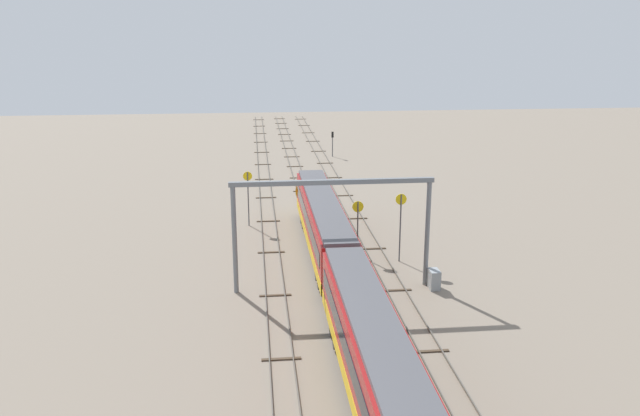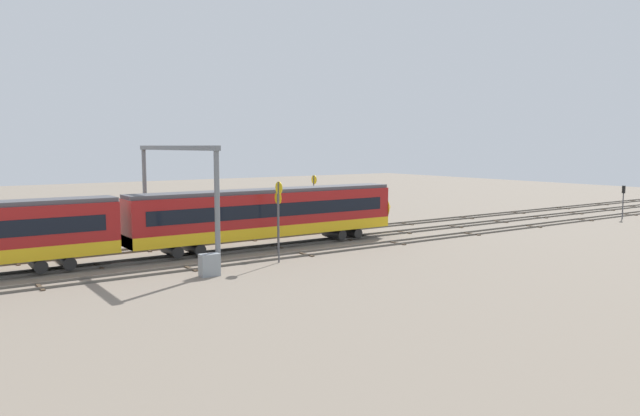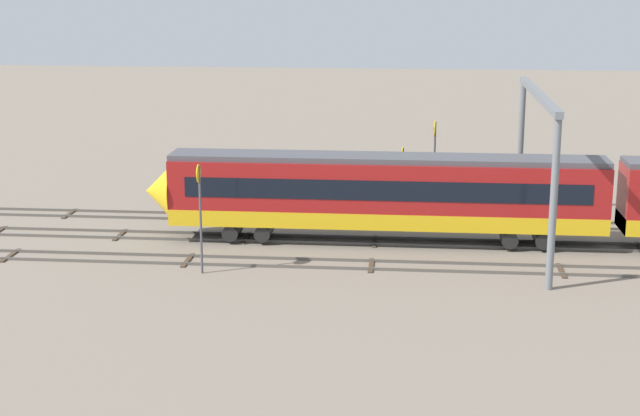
{
  "view_description": "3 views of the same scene",
  "coord_description": "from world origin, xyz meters",
  "px_view_note": "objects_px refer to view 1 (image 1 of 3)",
  "views": [
    {
      "loc": [
        -54.1,
        5.92,
        19.27
      ],
      "look_at": [
        4.36,
        -0.25,
        2.78
      ],
      "focal_mm": 35.98,
      "sensor_mm": 36.0,
      "label": 1
    },
    {
      "loc": [
        -25.58,
        -43.64,
        8.56
      ],
      "look_at": [
        3.69,
        -1.39,
        3.21
      ],
      "focal_mm": 33.63,
      "sensor_mm": 36.0,
      "label": 2
    },
    {
      "loc": [
        -1.89,
        52.53,
        14.84
      ],
      "look_at": [
        3.09,
        -0.07,
        1.89
      ],
      "focal_mm": 54.5,
      "sensor_mm": 36.0,
      "label": 3
    }
  ],
  "objects_px": {
    "speed_sign_near_foreground": "(401,218)",
    "speed_sign_mid_trackside": "(358,220)",
    "speed_sign_far_trackside": "(248,191)",
    "relay_cabinet": "(434,279)",
    "overhead_gantry": "(333,210)",
    "signal_light_trackside_approach": "(332,140)"
  },
  "relations": [
    {
      "from": "speed_sign_near_foreground",
      "to": "relay_cabinet",
      "type": "bearing_deg",
      "value": -167.86
    },
    {
      "from": "overhead_gantry",
      "to": "signal_light_trackside_approach",
      "type": "height_order",
      "value": "overhead_gantry"
    },
    {
      "from": "signal_light_trackside_approach",
      "to": "speed_sign_mid_trackside",
      "type": "bearing_deg",
      "value": 175.68
    },
    {
      "from": "overhead_gantry",
      "to": "speed_sign_far_trackside",
      "type": "xyz_separation_m",
      "value": [
        17.07,
        6.39,
        -2.68
      ]
    },
    {
      "from": "signal_light_trackside_approach",
      "to": "relay_cabinet",
      "type": "bearing_deg",
      "value": -178.66
    },
    {
      "from": "speed_sign_near_foreground",
      "to": "relay_cabinet",
      "type": "xyz_separation_m",
      "value": [
        -6.11,
        -1.32,
        -3.09
      ]
    },
    {
      "from": "speed_sign_mid_trackside",
      "to": "speed_sign_far_trackside",
      "type": "distance_m",
      "value": 13.72
    },
    {
      "from": "speed_sign_far_trackside",
      "to": "speed_sign_mid_trackside",
      "type": "bearing_deg",
      "value": -136.13
    },
    {
      "from": "overhead_gantry",
      "to": "relay_cabinet",
      "type": "xyz_separation_m",
      "value": [
        -0.84,
        -7.77,
        -5.51
      ]
    },
    {
      "from": "speed_sign_near_foreground",
      "to": "signal_light_trackside_approach",
      "type": "height_order",
      "value": "speed_sign_near_foreground"
    },
    {
      "from": "signal_light_trackside_approach",
      "to": "relay_cabinet",
      "type": "xyz_separation_m",
      "value": [
        -53.16,
        -1.24,
        -1.84
      ]
    },
    {
      "from": "speed_sign_near_foreground",
      "to": "speed_sign_mid_trackside",
      "type": "height_order",
      "value": "speed_sign_near_foreground"
    },
    {
      "from": "overhead_gantry",
      "to": "signal_light_trackside_approach",
      "type": "relative_size",
      "value": 3.9
    },
    {
      "from": "speed_sign_near_foreground",
      "to": "speed_sign_far_trackside",
      "type": "distance_m",
      "value": 17.44
    },
    {
      "from": "speed_sign_near_foreground",
      "to": "speed_sign_far_trackside",
      "type": "height_order",
      "value": "speed_sign_near_foreground"
    },
    {
      "from": "speed_sign_mid_trackside",
      "to": "relay_cabinet",
      "type": "relative_size",
      "value": 3.31
    },
    {
      "from": "overhead_gantry",
      "to": "signal_light_trackside_approach",
      "type": "bearing_deg",
      "value": -7.11
    },
    {
      "from": "speed_sign_mid_trackside",
      "to": "speed_sign_far_trackside",
      "type": "xyz_separation_m",
      "value": [
        9.89,
        9.51,
        0.32
      ]
    },
    {
      "from": "speed_sign_mid_trackside",
      "to": "relay_cabinet",
      "type": "bearing_deg",
      "value": -149.92
    },
    {
      "from": "speed_sign_mid_trackside",
      "to": "relay_cabinet",
      "type": "xyz_separation_m",
      "value": [
        -8.02,
        -4.65,
        -2.51
      ]
    },
    {
      "from": "overhead_gantry",
      "to": "speed_sign_far_trackside",
      "type": "bearing_deg",
      "value": 20.51
    },
    {
      "from": "signal_light_trackside_approach",
      "to": "relay_cabinet",
      "type": "distance_m",
      "value": 53.21
    }
  ]
}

